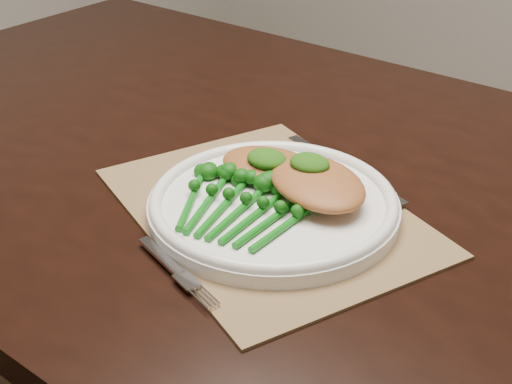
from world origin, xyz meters
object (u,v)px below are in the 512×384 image
Objects in this scene: placemat at (266,210)px; chicken_fillet_left at (270,166)px; dinner_plate at (273,203)px; broccolini_bundle at (238,212)px; dining_table at (269,363)px.

chicken_fillet_left is (-0.03, 0.05, 0.03)m from placemat.
dinner_plate is 0.07m from chicken_fillet_left.
dinner_plate is at bearing 11.42° from placemat.
placemat is 2.07× the size of broccolini_bundle.
chicken_fillet_left is (0.04, -0.06, 0.41)m from dining_table.
placemat is 0.02m from dinner_plate.
broccolini_bundle is at bearing -103.35° from dinner_plate.
dining_table is 12.51× the size of chicken_fillet_left.
chicken_fillet_left reaches higher than dining_table.
chicken_fillet_left reaches higher than broccolini_bundle.
broccolini_bundle is at bearing -81.50° from chicken_fillet_left.
chicken_fillet_left is 0.10m from broccolini_bundle.
placemat is 0.06m from chicken_fillet_left.
dining_table is 8.37× the size of broccolini_bundle.
chicken_fillet_left is at bearing 131.91° from dinner_plate.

